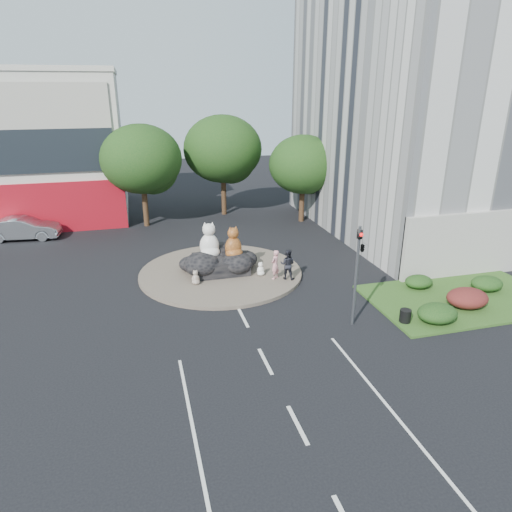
% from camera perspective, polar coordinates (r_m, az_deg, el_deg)
% --- Properties ---
extents(ground, '(120.00, 120.00, 0.00)m').
position_cam_1_polar(ground, '(19.79, 1.17, -13.04)').
color(ground, black).
rests_on(ground, ground).
extents(roundabout_island, '(10.00, 10.00, 0.20)m').
position_cam_1_polar(roundabout_island, '(28.40, -4.43, -2.05)').
color(roundabout_island, brown).
rests_on(roundabout_island, ground).
extents(rock_plinth, '(3.20, 2.60, 0.90)m').
position_cam_1_polar(rock_plinth, '(28.20, -4.46, -1.02)').
color(rock_plinth, black).
rests_on(rock_plinth, roundabout_island).
extents(grass_verge, '(10.00, 6.00, 0.12)m').
position_cam_1_polar(grass_verge, '(27.39, 24.25, -4.87)').
color(grass_verge, '#2D4918').
rests_on(grass_verge, ground).
extents(tree_left, '(6.46, 6.46, 8.27)m').
position_cam_1_polar(tree_left, '(38.35, -14.01, 11.29)').
color(tree_left, '#382314').
rests_on(tree_left, ground).
extents(tree_mid, '(6.84, 6.84, 8.76)m').
position_cam_1_polar(tree_mid, '(41.01, -4.10, 12.81)').
color(tree_mid, '#382314').
rests_on(tree_mid, ground).
extents(tree_right, '(5.70, 5.70, 7.30)m').
position_cam_1_polar(tree_right, '(38.96, 5.96, 10.98)').
color(tree_right, '#382314').
rests_on(tree_right, ground).
extents(hedge_near_green, '(2.00, 1.60, 0.90)m').
position_cam_1_polar(hedge_near_green, '(24.02, 21.72, -6.66)').
color(hedge_near_green, '#123A13').
rests_on(hedge_near_green, grass_verge).
extents(hedge_red, '(2.20, 1.76, 0.99)m').
position_cam_1_polar(hedge_red, '(26.18, 24.91, -4.79)').
color(hedge_red, '#50151A').
rests_on(hedge_red, grass_verge).
extents(hedge_mid_green, '(1.80, 1.44, 0.81)m').
position_cam_1_polar(hedge_mid_green, '(28.81, 26.89, -3.07)').
color(hedge_mid_green, '#123A13').
rests_on(hedge_mid_green, grass_verge).
extents(hedge_back_green, '(1.60, 1.28, 0.72)m').
position_cam_1_polar(hedge_back_green, '(27.65, 19.67, -3.03)').
color(hedge_back_green, '#123A13').
rests_on(hedge_back_green, grass_verge).
extents(traffic_light, '(0.44, 1.24, 5.00)m').
position_cam_1_polar(traffic_light, '(21.60, 12.84, 0.16)').
color(traffic_light, '#595B60').
rests_on(traffic_light, ground).
extents(street_lamp, '(2.34, 0.22, 8.06)m').
position_cam_1_polar(street_lamp, '(30.24, 20.89, 6.91)').
color(street_lamp, '#595B60').
rests_on(street_lamp, ground).
extents(cat_white, '(1.55, 1.41, 2.25)m').
position_cam_1_polar(cat_white, '(27.75, -5.87, 2.04)').
color(cat_white, silver).
rests_on(cat_white, rock_plinth).
extents(cat_tabby, '(1.43, 1.32, 2.00)m').
position_cam_1_polar(cat_tabby, '(27.63, -2.86, 1.76)').
color(cat_tabby, orange).
rests_on(cat_tabby, rock_plinth).
extents(kitten_calico, '(0.58, 0.52, 0.87)m').
position_cam_1_polar(kitten_calico, '(26.52, -7.56, -2.60)').
color(kitten_calico, white).
rests_on(kitten_calico, roundabout_island).
extents(kitten_white, '(0.61, 0.56, 0.86)m').
position_cam_1_polar(kitten_white, '(27.52, 0.57, -1.55)').
color(kitten_white, white).
rests_on(kitten_white, roundabout_island).
extents(pedestrian_pink, '(0.77, 0.75, 1.77)m').
position_cam_1_polar(pedestrian_pink, '(26.87, 2.41, -1.08)').
color(pedestrian_pink, pink).
rests_on(pedestrian_pink, roundabout_island).
extents(pedestrian_dark, '(1.12, 1.04, 1.83)m').
position_cam_1_polar(pedestrian_dark, '(26.87, 3.96, -1.05)').
color(pedestrian_dark, black).
rests_on(pedestrian_dark, roundabout_island).
extents(parked_car, '(5.39, 2.33, 1.72)m').
position_cam_1_polar(parked_car, '(38.82, -27.08, 3.10)').
color(parked_car, '#9FA1A6').
rests_on(parked_car, ground).
extents(litter_bin, '(0.63, 0.63, 0.64)m').
position_cam_1_polar(litter_bin, '(23.55, 18.15, -7.11)').
color(litter_bin, black).
rests_on(litter_bin, grass_verge).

